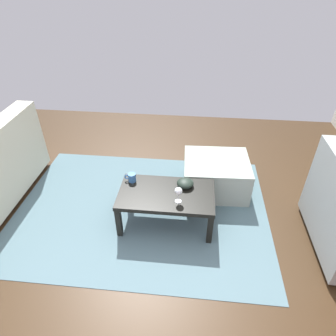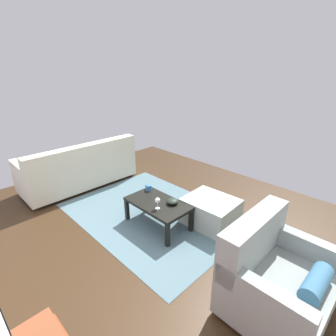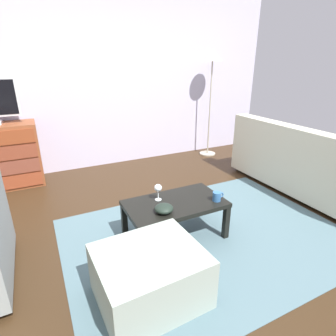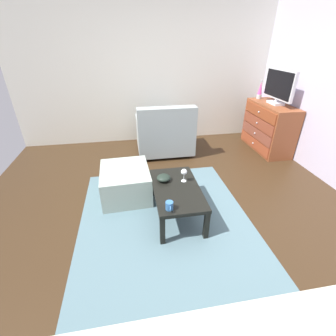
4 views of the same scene
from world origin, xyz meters
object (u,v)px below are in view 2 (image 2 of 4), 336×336
Objects in this scene: coffee_table at (158,205)px; couch_large at (80,169)px; mug at (149,188)px; ottoman at (210,211)px; armchair at (274,277)px; bowl_decorative at (172,201)px; wine_glass at (158,201)px.

couch_large is at bearing 4.28° from coffee_table.
ottoman is (-0.85, -0.42, -0.22)m from mug.
coffee_table is at bearing -175.72° from couch_large.
mug reaches higher than coffee_table.
armchair is 1.41m from ottoman.
ottoman is (-2.45, -0.71, -0.15)m from couch_large.
couch_large is 2.87× the size of ottoman.
bowl_decorative is 2.15m from couch_large.
ottoman is at bearing -130.90° from coffee_table.
coffee_table is 5.61× the size of bowl_decorative.
armchair is at bearing -179.89° from couch_large.
armchair is at bearing 170.46° from bowl_decorative.
couch_large reaches higher than wine_glass.
coffee_table is 0.45× the size of couch_large.
couch_large reaches higher than ottoman.
bowl_decorative is at bearing -9.54° from armchair.
ottoman is at bearing -118.81° from wine_glass.
coffee_table is 1.28× the size of ottoman.
armchair is at bearing 175.30° from coffee_table.
couch_large is 2.55m from ottoman.
armchair reaches higher than couch_large.
wine_glass is 2.08m from couch_large.
coffee_table is at bearing 34.74° from bowl_decorative.
coffee_table is 5.72× the size of wine_glass.
coffee_table is at bearing 49.10° from ottoman.
armchair is at bearing 172.14° from mug.
mug is at bearing -28.01° from wine_glass.
ottoman is at bearing -125.58° from bowl_decorative.
armchair reaches higher than ottoman.
bowl_decorative is (-0.05, -0.23, -0.08)m from wine_glass.
mug is 0.97m from ottoman.
armchair is (-1.58, 0.03, -0.13)m from wine_glass.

